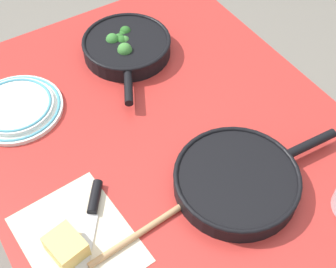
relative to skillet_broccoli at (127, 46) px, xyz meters
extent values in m
plane|color=slate|center=(-0.35, 0.07, -0.77)|extent=(14.00, 14.00, 0.00)
cube|color=#B72D28|center=(-0.35, 0.07, -0.05)|extent=(1.23, 0.94, 0.03)
cylinder|color=#BCBCC1|center=(0.20, -0.34, -0.41)|extent=(0.05, 0.05, 0.71)
cylinder|color=black|center=(0.00, 0.00, -0.01)|extent=(0.26, 0.26, 0.05)
torus|color=black|center=(0.00, 0.00, 0.02)|extent=(0.27, 0.27, 0.01)
cylinder|color=black|center=(-0.17, 0.09, 0.01)|extent=(0.11, 0.07, 0.02)
cylinder|color=#205218|center=(0.01, 0.01, -0.01)|extent=(0.01, 0.01, 0.02)
sphere|color=#286023|center=(0.01, 0.01, 0.01)|extent=(0.03, 0.03, 0.03)
cylinder|color=#205218|center=(0.05, -0.02, -0.01)|extent=(0.01, 0.01, 0.02)
sphere|color=#286023|center=(0.05, -0.02, 0.01)|extent=(0.04, 0.04, 0.04)
cylinder|color=#357027|center=(0.01, 0.00, -0.01)|extent=(0.01, 0.01, 0.02)
sphere|color=#428438|center=(0.01, 0.00, 0.01)|extent=(0.03, 0.03, 0.03)
cylinder|color=#357027|center=(-0.03, 0.02, -0.01)|extent=(0.02, 0.02, 0.02)
sphere|color=#428438|center=(-0.03, 0.02, 0.02)|extent=(0.04, 0.04, 0.04)
cylinder|color=#2C6823|center=(0.03, 0.03, -0.01)|extent=(0.01, 0.01, 0.02)
sphere|color=#387A33|center=(0.03, 0.03, 0.02)|extent=(0.04, 0.04, 0.04)
cylinder|color=#245B1C|center=(0.03, 0.01, -0.01)|extent=(0.01, 0.01, 0.02)
sphere|color=#2D6B28|center=(0.03, 0.01, 0.01)|extent=(0.03, 0.03, 0.03)
cylinder|color=#205218|center=(0.04, -0.01, -0.01)|extent=(0.01, 0.01, 0.02)
sphere|color=#286023|center=(0.04, -0.01, 0.01)|extent=(0.03, 0.03, 0.03)
cube|color=#AD7F4C|center=(0.01, -0.01, 0.00)|extent=(0.05, 0.05, 0.04)
cube|color=olive|center=(-0.06, 0.04, -0.01)|extent=(0.03, 0.03, 0.03)
cube|color=olive|center=(-0.04, -0.07, 0.00)|extent=(0.05, 0.04, 0.03)
cylinder|color=black|center=(-0.57, 0.01, -0.01)|extent=(0.30, 0.30, 0.05)
torus|color=black|center=(-0.57, 0.01, 0.02)|extent=(0.30, 0.30, 0.01)
cylinder|color=black|center=(-0.58, -0.21, 0.00)|extent=(0.03, 0.15, 0.02)
cylinder|color=#EAD170|center=(-0.57, 0.01, -0.01)|extent=(0.25, 0.25, 0.02)
cylinder|color=tan|center=(-0.55, 0.24, -0.02)|extent=(0.04, 0.32, 0.02)
ellipsoid|color=tan|center=(-0.54, 0.06, -0.02)|extent=(0.04, 0.07, 0.02)
cube|color=beige|center=(-0.49, 0.40, -0.03)|extent=(0.30, 0.24, 0.00)
cube|color=silver|center=(-0.52, 0.39, -0.03)|extent=(0.15, 0.12, 0.01)
cylinder|color=black|center=(-0.42, 0.32, -0.02)|extent=(0.08, 0.07, 0.02)
cube|color=#EACC66|center=(-0.51, 0.43, -0.01)|extent=(0.09, 0.08, 0.05)
cylinder|color=silver|center=(-0.05, 0.37, -0.02)|extent=(0.26, 0.26, 0.01)
torus|color=#4C9EB7|center=(-0.05, 0.37, -0.02)|extent=(0.24, 0.24, 0.01)
cylinder|color=silver|center=(-0.05, 0.37, -0.01)|extent=(0.21, 0.21, 0.01)
torus|color=#4C9EB7|center=(-0.05, 0.37, -0.01)|extent=(0.20, 0.20, 0.01)
camera|label=1|loc=(-1.01, 0.48, 0.92)|focal=50.00mm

